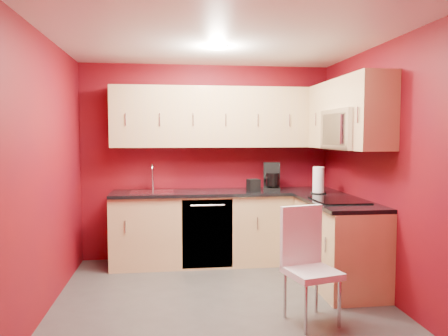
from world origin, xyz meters
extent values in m
plane|color=#464441|center=(0.00, 0.00, 0.00)|extent=(3.20, 3.20, 0.00)
plane|color=white|center=(0.00, 0.00, 2.50)|extent=(3.20, 3.20, 0.00)
plane|color=maroon|center=(0.00, 1.50, 1.25)|extent=(3.20, 0.00, 3.20)
plane|color=maroon|center=(0.00, -1.50, 1.25)|extent=(3.20, 0.00, 3.20)
plane|color=maroon|center=(-1.60, 0.00, 1.25)|extent=(0.00, 3.00, 3.00)
plane|color=maroon|center=(1.60, 0.00, 1.25)|extent=(0.00, 3.00, 3.00)
cube|color=#E1BD81|center=(0.20, 1.20, 0.43)|extent=(2.80, 0.60, 0.87)
cube|color=#E1BD81|center=(1.30, 0.25, 0.43)|extent=(0.60, 1.30, 0.87)
cube|color=black|center=(0.20, 1.19, 0.89)|extent=(2.80, 0.63, 0.04)
cube|color=black|center=(1.29, 0.23, 0.89)|extent=(0.63, 1.27, 0.04)
cube|color=tan|center=(0.20, 1.32, 1.83)|extent=(2.80, 0.35, 0.75)
cube|color=tan|center=(1.43, 0.86, 1.83)|extent=(0.35, 0.57, 0.75)
cube|color=tan|center=(1.43, -0.29, 1.83)|extent=(0.35, 0.22, 0.75)
cube|color=tan|center=(1.43, 0.20, 2.04)|extent=(0.35, 0.76, 0.33)
cube|color=silver|center=(1.40, 0.20, 1.66)|extent=(0.40, 0.76, 0.42)
cube|color=black|center=(1.21, 0.20, 1.66)|extent=(0.02, 0.62, 0.33)
cylinder|color=silver|center=(1.19, -0.03, 1.66)|extent=(0.02, 0.02, 0.29)
cube|color=black|center=(1.28, 0.20, 0.92)|extent=(0.50, 0.55, 0.01)
cube|color=silver|center=(-0.70, 1.18, 0.91)|extent=(0.52, 0.42, 0.02)
cylinder|color=silver|center=(-0.70, 1.38, 1.04)|extent=(0.02, 0.02, 0.26)
torus|color=silver|center=(-0.70, 1.31, 1.17)|extent=(0.02, 0.16, 0.16)
cylinder|color=silver|center=(-0.70, 1.24, 1.11)|extent=(0.02, 0.02, 0.12)
cube|color=black|center=(-0.05, 0.91, 0.43)|extent=(0.60, 0.02, 0.82)
cylinder|color=white|center=(0.00, 0.30, 2.48)|extent=(0.20, 0.20, 0.01)
camera|label=1|loc=(-0.50, -4.16, 1.60)|focal=35.00mm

